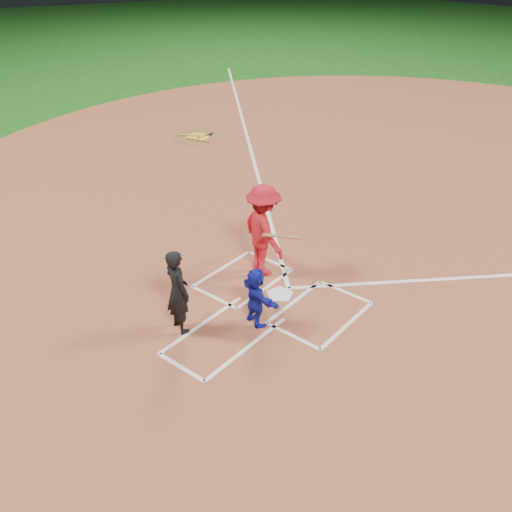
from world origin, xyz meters
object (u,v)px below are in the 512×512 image
Objects in this scene: on_deck_circle at (197,137)px; catcher at (256,297)px; home_plate at (280,294)px; batter_at_plate at (263,231)px; umpire at (178,291)px.

catcher reaches higher than on_deck_circle.
catcher is at bearing 101.22° from home_plate.
on_deck_circle is 9.12m from batter_at_plate.
umpire reaches higher than catcher.
on_deck_circle is 1.02× the size of umpire.
on_deck_circle is 10.80m from catcher.
umpire is at bearing 69.06° from home_plate.
catcher is at bearing -55.87° from batter_at_plate.
umpire is (-0.78, -2.04, 0.82)m from home_plate.
home_plate is 0.35× the size of on_deck_circle.
batter_at_plate reaches higher than home_plate.
on_deck_circle is at bearing -32.78° from umpire.
catcher is 0.71× the size of umpire.
catcher is 1.44m from umpire.
on_deck_circle is (-8.06, 5.91, -0.00)m from home_plate.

